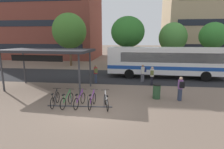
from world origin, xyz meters
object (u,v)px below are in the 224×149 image
(city_bus, at_px, (165,61))
(parked_bicycle_green_1, at_px, (67,100))
(street_tree_0, at_px, (173,37))
(street_tree_2, at_px, (69,31))
(parked_bicycle_white_4, at_px, (106,102))
(transit_shelter, at_px, (47,52))
(street_tree_1, at_px, (128,32))
(commuter_olive_pack_1, at_px, (96,73))
(trash_bin, at_px, (157,91))
(parked_bicycle_black_0, at_px, (55,100))
(commuter_black_pack_2, at_px, (181,87))
(commuter_navy_pack_0, at_px, (143,72))
(parked_bicycle_purple_2, at_px, (80,100))
(parked_bicycle_purple_3, at_px, (92,101))
(commuter_olive_pack_3, at_px, (152,75))
(street_tree_3, at_px, (213,36))

(city_bus, bearing_deg, parked_bicycle_green_1, 53.58)
(street_tree_0, relative_size, street_tree_2, 0.83)
(parked_bicycle_white_4, xyz_separation_m, transit_shelter, (-5.32, 3.51, 2.69))
(street_tree_1, bearing_deg, commuter_olive_pack_1, -106.84)
(city_bus, bearing_deg, trash_bin, 78.93)
(parked_bicycle_black_0, distance_m, commuter_black_pack_2, 8.18)
(commuter_navy_pack_0, bearing_deg, city_bus, -175.83)
(parked_bicycle_green_1, xyz_separation_m, trash_bin, (5.68, 2.12, 0.13))
(parked_bicycle_green_1, bearing_deg, commuter_black_pack_2, -69.37)
(parked_bicycle_purple_2, relative_size, street_tree_1, 0.24)
(transit_shelter, bearing_deg, parked_bicycle_black_0, -55.40)
(parked_bicycle_black_0, relative_size, street_tree_0, 0.27)
(city_bus, distance_m, trash_bin, 7.29)
(street_tree_1, bearing_deg, parked_bicycle_white_4, -93.31)
(trash_bin, relative_size, street_tree_2, 0.13)
(transit_shelter, relative_size, street_tree_0, 1.14)
(parked_bicycle_purple_3, xyz_separation_m, commuter_olive_pack_1, (-0.97, 5.80, 0.60))
(transit_shelter, height_order, commuter_olive_pack_3, transit_shelter)
(street_tree_0, bearing_deg, parked_bicycle_purple_3, -115.68)
(city_bus, distance_m, commuter_olive_pack_3, 3.94)
(parked_bicycle_green_1, distance_m, street_tree_0, 20.41)
(parked_bicycle_purple_2, xyz_separation_m, commuter_olive_pack_1, (-0.19, 5.82, 0.60))
(parked_bicycle_green_1, height_order, street_tree_3, street_tree_3)
(commuter_olive_pack_1, bearing_deg, parked_bicycle_purple_3, 170.17)
(parked_bicycle_white_4, bearing_deg, city_bus, -44.48)
(commuter_olive_pack_1, xyz_separation_m, street_tree_3, (14.32, 10.16, 3.50))
(parked_bicycle_black_0, xyz_separation_m, parked_bicycle_green_1, (0.78, -0.02, 0.00))
(parked_bicycle_purple_2, relative_size, street_tree_3, 0.27)
(parked_bicycle_white_4, distance_m, street_tree_1, 15.50)
(parked_bicycle_black_0, relative_size, parked_bicycle_purple_2, 1.00)
(city_bus, height_order, transit_shelter, transit_shelter)
(parked_bicycle_white_4, xyz_separation_m, street_tree_3, (12.48, 16.03, 4.10))
(commuter_navy_pack_0, relative_size, street_tree_2, 0.21)
(parked_bicycle_black_0, relative_size, commuter_olive_pack_1, 1.01)
(commuter_black_pack_2, bearing_deg, transit_shelter, 74.62)
(parked_bicycle_purple_2, bearing_deg, transit_shelter, 53.69)
(parked_bicycle_purple_2, xyz_separation_m, commuter_olive_pack_3, (4.94, 5.53, 0.59))
(parked_bicycle_green_1, relative_size, street_tree_2, 0.22)
(street_tree_3, bearing_deg, city_bus, -137.18)
(commuter_olive_pack_1, bearing_deg, commuter_black_pack_2, -141.03)
(commuter_olive_pack_3, bearing_deg, city_bus, -18.04)
(parked_bicycle_green_1, height_order, parked_bicycle_purple_2, same)
(parked_bicycle_black_0, distance_m, commuter_navy_pack_0, 8.98)
(street_tree_3, bearing_deg, parked_bicycle_purple_3, -129.92)
(transit_shelter, bearing_deg, commuter_olive_pack_1, 37.90)
(city_bus, bearing_deg, transit_shelter, 31.05)
(transit_shelter, xyz_separation_m, street_tree_0, (12.77, 13.88, 1.20))
(parked_bicycle_purple_2, relative_size, commuter_black_pack_2, 1.04)
(city_bus, relative_size, parked_bicycle_purple_2, 7.07)
(city_bus, relative_size, street_tree_0, 1.88)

